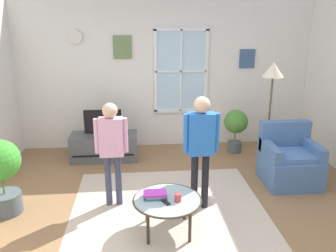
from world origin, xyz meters
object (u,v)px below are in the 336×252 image
tv_stand (104,147)px  cup (178,198)px  potted_plant_by_window (236,125)px  armchair (289,161)px  person_pink_shirt (112,143)px  coffee_table (167,201)px  book_stack (155,195)px  floor_lamp (272,81)px  potted_plant_corner (1,171)px  person_blue_shirt (201,141)px  remote_near_books (165,202)px  television (103,122)px

tv_stand → cup: 2.50m
tv_stand → potted_plant_by_window: potted_plant_by_window is taller
armchair → person_pink_shirt: bearing=-170.3°
tv_stand → person_pink_shirt: person_pink_shirt is taller
coffee_table → book_stack: book_stack is taller
tv_stand → floor_lamp: bearing=-12.2°
person_pink_shirt → potted_plant_corner: 1.38m
book_stack → tv_stand: bearing=109.2°
armchair → book_stack: armchair is taller
person_blue_shirt → person_pink_shirt: bearing=170.9°
coffee_table → potted_plant_corner: potted_plant_corner is taller
armchair → person_blue_shirt: person_blue_shirt is taller
book_stack → potted_plant_by_window: potted_plant_by_window is taller
book_stack → floor_lamp: size_ratio=0.15×
armchair → remote_near_books: 2.27m
cup → person_pink_shirt: person_pink_shirt is taller
remote_near_books → television: bearing=110.6°
remote_near_books → coffee_table: bearing=70.6°
book_stack → television: bearing=109.2°
cup → potted_plant_by_window: (1.33, 2.40, 0.05)m
coffee_table → floor_lamp: (1.76, 1.65, 1.04)m
coffee_table → remote_near_books: bearing=-109.4°
television → remote_near_books: 2.47m
cup → person_pink_shirt: 1.12m
armchair → remote_near_books: (-1.93, -1.18, 0.10)m
person_pink_shirt → potted_plant_corner: bearing=-176.7°
armchair → coffee_table: 2.20m
cup → remote_near_books: size_ratio=0.66×
potted_plant_corner → cup: bearing=-17.0°
tv_stand → person_pink_shirt: bearing=-80.9°
potted_plant_corner → television: bearing=56.3°
remote_near_books → tv_stand: bearing=110.5°
coffee_table → book_stack: (-0.13, 0.05, 0.06)m
cup → floor_lamp: 2.56m
television → book_stack: bearing=-70.8°
television → person_pink_shirt: bearing=-80.9°
armchair → coffee_table: (-1.91, -1.10, 0.06)m
armchair → remote_near_books: bearing=-148.7°
television → book_stack: television is taller
book_stack → potted_plant_by_window: bearing=55.6°
cup → person_blue_shirt: 0.79m
television → potted_plant_by_window: size_ratio=0.79×
potted_plant_by_window → book_stack: bearing=-124.4°
television → remote_near_books: television is taller
person_pink_shirt → potted_plant_by_window: person_pink_shirt is taller
person_blue_shirt → floor_lamp: bearing=41.7°
potted_plant_by_window → potted_plant_corner: bearing=-152.7°
remote_near_books → floor_lamp: size_ratio=0.08×
coffee_table → book_stack: 0.15m
television → person_blue_shirt: bearing=-52.2°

